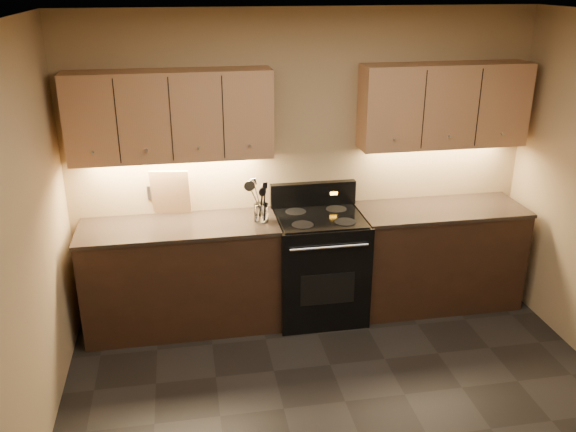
# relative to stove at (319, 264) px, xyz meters

# --- Properties ---
(ceiling) EXTENTS (4.00, 4.00, 0.00)m
(ceiling) POSITION_rel_stove_xyz_m (-0.08, -1.68, 2.12)
(ceiling) COLOR silver
(ceiling) RESTS_ON wall_back
(wall_back) EXTENTS (4.00, 0.04, 2.60)m
(wall_back) POSITION_rel_stove_xyz_m (-0.08, 0.32, 0.82)
(wall_back) COLOR #9D865C
(wall_back) RESTS_ON ground
(counter_left) EXTENTS (1.62, 0.62, 0.93)m
(counter_left) POSITION_rel_stove_xyz_m (-1.18, 0.02, -0.01)
(counter_left) COLOR black
(counter_left) RESTS_ON ground
(counter_right) EXTENTS (1.46, 0.62, 0.93)m
(counter_right) POSITION_rel_stove_xyz_m (1.10, 0.02, -0.01)
(counter_right) COLOR black
(counter_right) RESTS_ON ground
(stove) EXTENTS (0.76, 0.68, 1.14)m
(stove) POSITION_rel_stove_xyz_m (0.00, 0.00, 0.00)
(stove) COLOR black
(stove) RESTS_ON ground
(upper_cab_left) EXTENTS (1.60, 0.30, 0.70)m
(upper_cab_left) POSITION_rel_stove_xyz_m (-1.18, 0.17, 1.32)
(upper_cab_left) COLOR #A67753
(upper_cab_left) RESTS_ON wall_back
(upper_cab_right) EXTENTS (1.44, 0.30, 0.70)m
(upper_cab_right) POSITION_rel_stove_xyz_m (1.10, 0.17, 1.32)
(upper_cab_right) COLOR #A67753
(upper_cab_right) RESTS_ON wall_back
(outlet_plate) EXTENTS (0.08, 0.01, 0.12)m
(outlet_plate) POSITION_rel_stove_xyz_m (-1.38, 0.31, 0.64)
(outlet_plate) COLOR #B2B5BA
(outlet_plate) RESTS_ON wall_back
(utensil_crock) EXTENTS (0.13, 0.13, 0.15)m
(utensil_crock) POSITION_rel_stove_xyz_m (-0.50, -0.00, 0.52)
(utensil_crock) COLOR white
(utensil_crock) RESTS_ON counter_left
(cutting_board) EXTENTS (0.34, 0.15, 0.40)m
(cutting_board) POSITION_rel_stove_xyz_m (-1.23, 0.27, 0.65)
(cutting_board) COLOR tan
(cutting_board) RESTS_ON counter_left
(wooden_spoon) EXTENTS (0.12, 0.11, 0.31)m
(wooden_spoon) POSITION_rel_stove_xyz_m (-0.52, -0.01, 0.62)
(wooden_spoon) COLOR tan
(wooden_spoon) RESTS_ON utensil_crock
(black_spoon) EXTENTS (0.08, 0.17, 0.32)m
(black_spoon) POSITION_rel_stove_xyz_m (-0.51, 0.01, 0.63)
(black_spoon) COLOR black
(black_spoon) RESTS_ON utensil_crock
(black_turner) EXTENTS (0.13, 0.13, 0.34)m
(black_turner) POSITION_rel_stove_xyz_m (-0.48, -0.03, 0.63)
(black_turner) COLOR black
(black_turner) RESTS_ON utensil_crock
(steel_spatula) EXTENTS (0.18, 0.13, 0.39)m
(steel_spatula) POSITION_rel_stove_xyz_m (-0.48, 0.01, 0.66)
(steel_spatula) COLOR silver
(steel_spatula) RESTS_ON utensil_crock
(steel_skimmer) EXTENTS (0.21, 0.11, 0.36)m
(steel_skimmer) POSITION_rel_stove_xyz_m (-0.47, -0.02, 0.64)
(steel_skimmer) COLOR silver
(steel_skimmer) RESTS_ON utensil_crock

